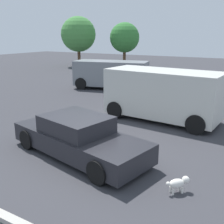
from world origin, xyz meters
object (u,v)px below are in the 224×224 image
(dog, at_px, (178,183))
(van_white, at_px, (163,94))
(suv_dark, at_px, (111,74))
(sedan_foreground, at_px, (78,137))

(dog, height_order, van_white, van_white)
(van_white, height_order, suv_dark, van_white)
(dog, xyz_separation_m, van_white, (-2.38, 5.26, 0.93))
(sedan_foreground, xyz_separation_m, suv_dark, (-4.62, 9.78, 0.46))
(suv_dark, bearing_deg, sedan_foreground, -77.71)
(sedan_foreground, relative_size, suv_dark, 0.94)
(sedan_foreground, relative_size, van_white, 0.99)
(van_white, xyz_separation_m, suv_dark, (-5.55, 5.00, -0.13))
(van_white, bearing_deg, suv_dark, 141.97)
(suv_dark, bearing_deg, van_white, -55.04)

